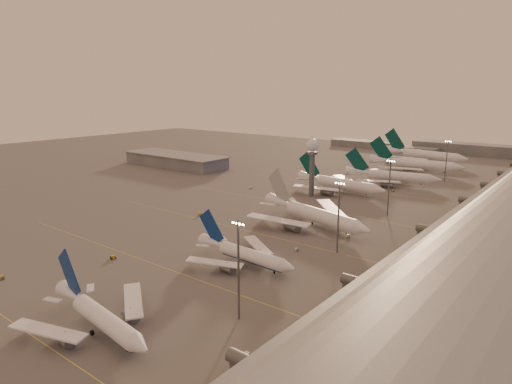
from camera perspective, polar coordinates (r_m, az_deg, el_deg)
The scene contains 24 objects.
ground at distance 155.68m, azimuth -18.84°, elevation -8.39°, with size 700.00×700.00×0.00m, color #5C5959.
taxiway_markings at distance 171.60m, azimuth 2.85°, elevation -5.68°, with size 180.00×185.25×0.02m.
hangar at distance 330.13m, azimuth -10.04°, elevation 3.98°, with size 82.00×27.00×8.50m.
radar_tower at distance 232.37m, azimuth 7.05°, elevation 4.49°, with size 6.40×6.40×31.10m.
mast_a at distance 109.19m, azimuth -2.21°, elevation -9.18°, with size 3.60×0.56×25.00m.
mast_b at distance 154.27m, azimuth 10.28°, elevation -2.70°, with size 3.60×0.56×25.00m.
mast_c at distance 205.03m, azimuth 16.32°, elevation 0.88°, with size 3.60×0.56×25.00m.
mast_d at distance 289.93m, azimuth 22.71°, elevation 3.82°, with size 3.60×0.56×25.00m.
distant_horizon at distance 422.90m, azimuth 21.37°, elevation 5.18°, with size 165.00×37.50×9.00m.
narrowbody_near at distance 113.56m, azimuth -18.93°, elevation -14.84°, with size 40.85×32.43×15.99m.
narrowbody_mid at distance 144.55m, azimuth -1.41°, elevation -7.99°, with size 39.91×31.83×15.59m.
widebody_white at distance 185.30m, azimuth 7.30°, elevation -3.20°, with size 57.08×45.15×20.53m.
greentail_a at distance 246.89m, azimuth 10.44°, elevation 0.76°, with size 54.84×44.09×19.93m.
greentail_b at distance 274.93m, azimuth 16.63°, elevation 1.67°, with size 54.22×43.37×19.90m.
greentail_c at distance 318.53m, azimuth 19.29°, elevation 3.06°, with size 61.74×49.64×22.44m.
greentail_d at distance 362.39m, azimuth 20.29°, elevation 4.15°, with size 65.46×52.57×23.83m.
gsv_truck_a at distance 153.94m, azimuth -29.16°, elevation -9.15°, with size 6.26×3.43×2.40m.
gsv_catering_a at distance 99.33m, azimuth -1.12°, elevation -18.97°, with size 5.96×3.20×4.70m.
gsv_tug_mid at distance 157.72m, azimuth -17.44°, elevation -7.80°, with size 4.30×3.42×1.07m.
gsv_truck_b at distance 157.96m, azimuth 5.19°, elevation -7.01°, with size 5.04×2.14×1.99m.
gsv_truck_c at distance 200.86m, azimuth -6.93°, elevation -2.59°, with size 6.60×4.23×2.51m.
gsv_catering_b at distance 174.52m, azimuth 11.51°, elevation -4.93°, with size 5.04×2.72×3.97m.
gsv_truck_d at distance 253.21m, azimuth -0.56°, elevation 0.73°, with size 2.51×5.67×2.22m.
gsv_tug_hangar at distance 255.99m, azimuth 16.75°, elevation 0.16°, with size 3.63×2.92×0.90m.
Camera 1 is at (123.76, -76.81, 54.94)m, focal length 32.00 mm.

